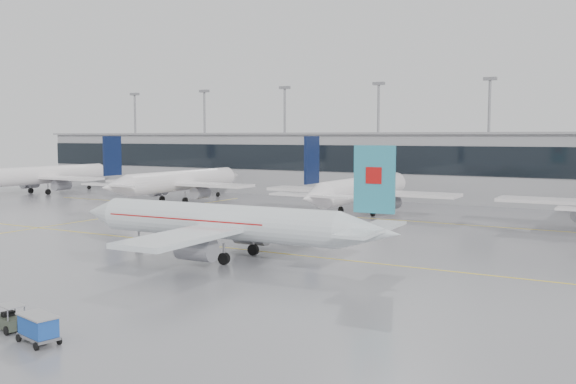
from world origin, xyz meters
The scene contains 14 objects.
ground centered at (0.00, 0.00, 0.00)m, with size 320.00×320.00×0.00m, color gray.
taxi_line_main centered at (0.00, 0.00, 0.01)m, with size 120.00×0.25×0.01m, color yellow.
taxi_line_north centered at (0.00, 30.00, 0.01)m, with size 120.00×0.25×0.01m, color yellow.
taxi_line_cross centered at (-30.00, 15.00, 0.01)m, with size 0.25×60.00×0.01m, color yellow.
terminal centered at (0.00, 62.00, 6.00)m, with size 180.00×15.00×12.00m, color #949497.
terminal_glass centered at (0.00, 54.45, 7.50)m, with size 180.00×0.20×5.00m, color black.
terminal_roof centered at (0.00, 62.00, 12.20)m, with size 182.00×16.00×0.40m, color gray.
light_masts centered at (0.00, 68.00, 13.34)m, with size 156.40×1.00×22.60m.
air_canada_jet centered at (3.11, -4.86, 3.45)m, with size 35.24×27.84×10.94m.
parked_jet_a centered at (-70.00, 33.69, 3.71)m, with size 29.64×36.96×11.72m.
parked_jet_b centered at (-35.00, 33.69, 3.71)m, with size 29.64×36.96×11.72m.
parked_jet_c centered at (0.00, 33.69, 3.71)m, with size 29.64×36.96×11.72m.
baggage_tug centered at (4.81, -30.11, 0.57)m, with size 3.39×1.83×1.61m.
baggage_cart centered at (8.32, -30.90, 0.97)m, with size 2.92×2.03×1.65m.
Camera 1 is at (38.26, -54.60, 11.72)m, focal length 40.00 mm.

